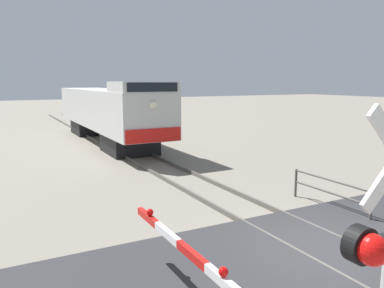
# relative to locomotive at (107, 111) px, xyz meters

# --- Properties ---
(ground_plane) EXTENTS (160.00, 160.00, 0.00)m
(ground_plane) POSITION_rel_locomotive_xyz_m (0.00, -18.10, -2.02)
(ground_plane) COLOR gray
(rail_track_left) EXTENTS (0.08, 80.00, 0.15)m
(rail_track_left) POSITION_rel_locomotive_xyz_m (-0.72, -18.10, -1.94)
(rail_track_left) COLOR #59544C
(rail_track_left) RESTS_ON ground_plane
(rail_track_right) EXTENTS (0.08, 80.00, 0.15)m
(rail_track_right) POSITION_rel_locomotive_xyz_m (0.72, -18.10, -1.94)
(rail_track_right) COLOR #59544C
(rail_track_right) RESTS_ON ground_plane
(road_surface) EXTENTS (36.00, 4.79, 0.14)m
(road_surface) POSITION_rel_locomotive_xyz_m (0.00, -18.10, -1.94)
(road_surface) COLOR #2D2D30
(road_surface) RESTS_ON ground_plane
(locomotive) EXTENTS (2.85, 15.97, 3.85)m
(locomotive) POSITION_rel_locomotive_xyz_m (0.00, 0.00, 0.00)
(locomotive) COLOR black
(locomotive) RESTS_ON ground_plane
(guard_railing) EXTENTS (0.08, 2.96, 0.95)m
(guard_railing) POSITION_rel_locomotive_xyz_m (2.37, -15.90, -1.39)
(guard_railing) COLOR #4C4742
(guard_railing) RESTS_ON ground_plane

